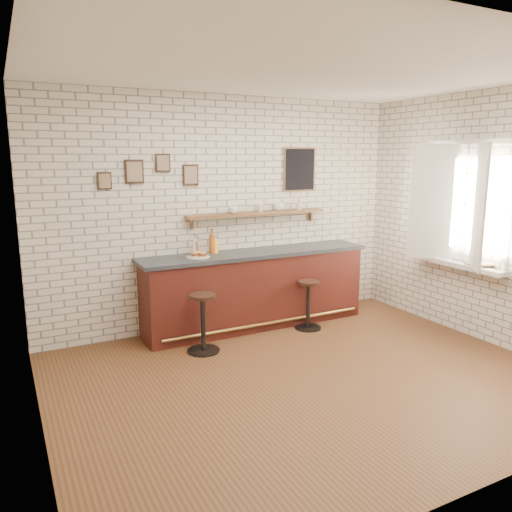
# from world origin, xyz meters

# --- Properties ---
(ground) EXTENTS (5.00, 5.00, 0.00)m
(ground) POSITION_xyz_m (0.00, 0.00, 0.00)
(ground) COLOR brown
(ground) RESTS_ON ground
(bar_counter) EXTENTS (3.10, 0.65, 1.01)m
(bar_counter) POSITION_xyz_m (0.27, 1.70, 0.51)
(bar_counter) COLOR #471813
(bar_counter) RESTS_ON ground
(sandwich_plate) EXTENTS (0.28, 0.28, 0.01)m
(sandwich_plate) POSITION_xyz_m (-0.54, 1.66, 1.02)
(sandwich_plate) COLOR white
(sandwich_plate) RESTS_ON bar_counter
(ciabatta_sandwich) EXTENTS (0.21, 0.15, 0.06)m
(ciabatta_sandwich) POSITION_xyz_m (-0.53, 1.66, 1.05)
(ciabatta_sandwich) COLOR tan
(ciabatta_sandwich) RESTS_ON sandwich_plate
(potato_chips) EXTENTS (0.24, 0.19, 0.00)m
(potato_chips) POSITION_xyz_m (-0.56, 1.66, 1.02)
(potato_chips) COLOR gold
(potato_chips) RESTS_ON sandwich_plate
(bitters_bottle_brown) EXTENTS (0.07, 0.07, 0.23)m
(bitters_bottle_brown) POSITION_xyz_m (-0.51, 1.85, 1.10)
(bitters_bottle_brown) COLOR brown
(bitters_bottle_brown) RESTS_ON bar_counter
(bitters_bottle_white) EXTENTS (0.07, 0.07, 0.26)m
(bitters_bottle_white) POSITION_xyz_m (-0.51, 1.85, 1.11)
(bitters_bottle_white) COLOR silver
(bitters_bottle_white) RESTS_ON bar_counter
(bitters_bottle_amber) EXTENTS (0.08, 0.08, 0.31)m
(bitters_bottle_amber) POSITION_xyz_m (-0.28, 1.85, 1.14)
(bitters_bottle_amber) COLOR #A4511A
(bitters_bottle_amber) RESTS_ON bar_counter
(condiment_bottle_yellow) EXTENTS (0.07, 0.07, 0.21)m
(condiment_bottle_yellow) POSITION_xyz_m (-0.24, 1.85, 1.10)
(condiment_bottle_yellow) COLOR yellow
(condiment_bottle_yellow) RESTS_ON bar_counter
(bar_stool_left) EXTENTS (0.38, 0.38, 0.69)m
(bar_stool_left) POSITION_xyz_m (-0.69, 1.16, 0.37)
(bar_stool_left) COLOR black
(bar_stool_left) RESTS_ON ground
(bar_stool_right) EXTENTS (0.35, 0.35, 0.64)m
(bar_stool_right) POSITION_xyz_m (0.83, 1.28, 0.34)
(bar_stool_right) COLOR black
(bar_stool_right) RESTS_ON ground
(wall_shelf) EXTENTS (2.00, 0.18, 0.18)m
(wall_shelf) POSITION_xyz_m (0.40, 1.90, 1.48)
(wall_shelf) COLOR brown
(wall_shelf) RESTS_ON ground
(shelf_cup_a) EXTENTS (0.13, 0.13, 0.09)m
(shelf_cup_a) POSITION_xyz_m (0.04, 1.90, 1.55)
(shelf_cup_a) COLOR white
(shelf_cup_a) RESTS_ON wall_shelf
(shelf_cup_b) EXTENTS (0.14, 0.14, 0.10)m
(shelf_cup_b) POSITION_xyz_m (0.45, 1.90, 1.55)
(shelf_cup_b) COLOR white
(shelf_cup_b) RESTS_ON wall_shelf
(shelf_cup_c) EXTENTS (0.18, 0.18, 0.11)m
(shelf_cup_c) POSITION_xyz_m (0.73, 1.90, 1.55)
(shelf_cup_c) COLOR white
(shelf_cup_c) RESTS_ON wall_shelf
(shelf_cup_d) EXTENTS (0.12, 0.12, 0.09)m
(shelf_cup_d) POSITION_xyz_m (1.06, 1.90, 1.54)
(shelf_cup_d) COLOR white
(shelf_cup_d) RESTS_ON wall_shelf
(back_wall_decor) EXTENTS (2.96, 0.02, 0.56)m
(back_wall_decor) POSITION_xyz_m (0.23, 1.98, 2.05)
(back_wall_decor) COLOR black
(back_wall_decor) RESTS_ON ground
(window_sill) EXTENTS (0.20, 1.35, 0.06)m
(window_sill) POSITION_xyz_m (2.40, 0.30, 0.90)
(window_sill) COLOR white
(window_sill) RESTS_ON ground
(casement_window) EXTENTS (0.40, 1.30, 1.56)m
(casement_window) POSITION_xyz_m (2.36, 0.30, 1.65)
(casement_window) COLOR white
(casement_window) RESTS_ON ground
(book_lower) EXTENTS (0.26, 0.29, 0.02)m
(book_lower) POSITION_xyz_m (2.38, 0.03, 0.94)
(book_lower) COLOR tan
(book_lower) RESTS_ON window_sill
(book_upper) EXTENTS (0.26, 0.30, 0.02)m
(book_upper) POSITION_xyz_m (2.38, 0.00, 0.96)
(book_upper) COLOR tan
(book_upper) RESTS_ON book_lower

